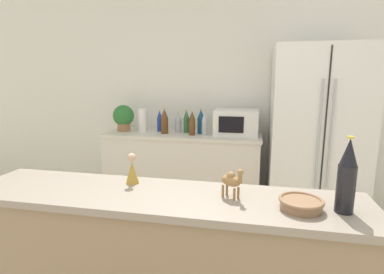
{
  "coord_description": "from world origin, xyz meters",
  "views": [
    {
      "loc": [
        0.47,
        -0.91,
        1.5
      ],
      "look_at": [
        -0.01,
        1.39,
        1.04
      ],
      "focal_mm": 28.0,
      "sensor_mm": 36.0,
      "label": 1
    }
  ],
  "objects_px": {
    "back_bottle_2": "(186,121)",
    "wine_bottle": "(347,177)",
    "fruit_bowl": "(301,203)",
    "back_bottle_5": "(192,123)",
    "back_bottle_3": "(178,122)",
    "back_bottle_6": "(204,123)",
    "potted_plant": "(124,117)",
    "camel_figurine": "(232,180)",
    "paper_towel_roll": "(143,120)",
    "microwave": "(236,122)",
    "wise_man_figurine_blue": "(132,170)",
    "back_bottle_0": "(201,122)",
    "back_bottle_1": "(164,121)",
    "refrigerator": "(316,137)",
    "back_bottle_4": "(160,121)"
  },
  "relations": [
    {
      "from": "back_bottle_0",
      "to": "back_bottle_2",
      "type": "height_order",
      "value": "back_bottle_0"
    },
    {
      "from": "potted_plant",
      "to": "wise_man_figurine_blue",
      "type": "distance_m",
      "value": 2.1
    },
    {
      "from": "back_bottle_3",
      "to": "potted_plant",
      "type": "bearing_deg",
      "value": -173.77
    },
    {
      "from": "back_bottle_5",
      "to": "camel_figurine",
      "type": "bearing_deg",
      "value": -72.88
    },
    {
      "from": "fruit_bowl",
      "to": "back_bottle_5",
      "type": "bearing_deg",
      "value": 114.27
    },
    {
      "from": "back_bottle_2",
      "to": "wine_bottle",
      "type": "height_order",
      "value": "wine_bottle"
    },
    {
      "from": "paper_towel_roll",
      "to": "wine_bottle",
      "type": "bearing_deg",
      "value": -50.67
    },
    {
      "from": "fruit_bowl",
      "to": "camel_figurine",
      "type": "bearing_deg",
      "value": 167.69
    },
    {
      "from": "wine_bottle",
      "to": "camel_figurine",
      "type": "distance_m",
      "value": 0.48
    },
    {
      "from": "fruit_bowl",
      "to": "refrigerator",
      "type": "bearing_deg",
      "value": 77.87
    },
    {
      "from": "back_bottle_2",
      "to": "wine_bottle",
      "type": "xyz_separation_m",
      "value": [
        1.15,
        -2.09,
        0.09
      ]
    },
    {
      "from": "wise_man_figurine_blue",
      "to": "back_bottle_3",
      "type": "bearing_deg",
      "value": 97.42
    },
    {
      "from": "potted_plant",
      "to": "back_bottle_0",
      "type": "distance_m",
      "value": 0.94
    },
    {
      "from": "microwave",
      "to": "camel_figurine",
      "type": "height_order",
      "value": "microwave"
    },
    {
      "from": "wine_bottle",
      "to": "wise_man_figurine_blue",
      "type": "bearing_deg",
      "value": 171.49
    },
    {
      "from": "potted_plant",
      "to": "back_bottle_3",
      "type": "distance_m",
      "value": 0.66
    },
    {
      "from": "back_bottle_1",
      "to": "back_bottle_6",
      "type": "xyz_separation_m",
      "value": [
        0.46,
        0.01,
        -0.01
      ]
    },
    {
      "from": "back_bottle_2",
      "to": "wise_man_figurine_blue",
      "type": "xyz_separation_m",
      "value": [
        0.15,
        -1.94,
        0.01
      ]
    },
    {
      "from": "paper_towel_roll",
      "to": "wise_man_figurine_blue",
      "type": "height_order",
      "value": "paper_towel_roll"
    },
    {
      "from": "back_bottle_3",
      "to": "back_bottle_6",
      "type": "relative_size",
      "value": 0.86
    },
    {
      "from": "back_bottle_1",
      "to": "fruit_bowl",
      "type": "height_order",
      "value": "back_bottle_1"
    },
    {
      "from": "paper_towel_roll",
      "to": "back_bottle_3",
      "type": "height_order",
      "value": "paper_towel_roll"
    },
    {
      "from": "back_bottle_2",
      "to": "camel_figurine",
      "type": "relative_size",
      "value": 1.85
    },
    {
      "from": "back_bottle_5",
      "to": "wise_man_figurine_blue",
      "type": "height_order",
      "value": "back_bottle_5"
    },
    {
      "from": "back_bottle_4",
      "to": "camel_figurine",
      "type": "relative_size",
      "value": 1.75
    },
    {
      "from": "camel_figurine",
      "to": "wise_man_figurine_blue",
      "type": "bearing_deg",
      "value": 170.12
    },
    {
      "from": "microwave",
      "to": "back_bottle_5",
      "type": "bearing_deg",
      "value": -166.43
    },
    {
      "from": "fruit_bowl",
      "to": "back_bottle_3",
      "type": "bearing_deg",
      "value": 117.06
    },
    {
      "from": "back_bottle_6",
      "to": "back_bottle_5",
      "type": "bearing_deg",
      "value": -164.09
    },
    {
      "from": "refrigerator",
      "to": "microwave",
      "type": "height_order",
      "value": "refrigerator"
    },
    {
      "from": "back_bottle_3",
      "to": "back_bottle_5",
      "type": "xyz_separation_m",
      "value": [
        0.2,
        -0.17,
        0.02
      ]
    },
    {
      "from": "fruit_bowl",
      "to": "back_bottle_4",
      "type": "bearing_deg",
      "value": 121.74
    },
    {
      "from": "back_bottle_3",
      "to": "back_bottle_4",
      "type": "relative_size",
      "value": 0.91
    },
    {
      "from": "back_bottle_0",
      "to": "camel_figurine",
      "type": "bearing_deg",
      "value": -75.88
    },
    {
      "from": "potted_plant",
      "to": "back_bottle_0",
      "type": "bearing_deg",
      "value": 1.13
    },
    {
      "from": "back_bottle_3",
      "to": "back_bottle_4",
      "type": "distance_m",
      "value": 0.23
    },
    {
      "from": "refrigerator",
      "to": "back_bottle_2",
      "type": "height_order",
      "value": "refrigerator"
    },
    {
      "from": "back_bottle_1",
      "to": "wine_bottle",
      "type": "relative_size",
      "value": 0.91
    },
    {
      "from": "paper_towel_roll",
      "to": "microwave",
      "type": "relative_size",
      "value": 0.57
    },
    {
      "from": "microwave",
      "to": "back_bottle_5",
      "type": "distance_m",
      "value": 0.49
    },
    {
      "from": "refrigerator",
      "to": "back_bottle_6",
      "type": "bearing_deg",
      "value": 178.54
    },
    {
      "from": "paper_towel_roll",
      "to": "back_bottle_2",
      "type": "height_order",
      "value": "back_bottle_2"
    },
    {
      "from": "wise_man_figurine_blue",
      "to": "camel_figurine",
      "type": "bearing_deg",
      "value": -9.88
    },
    {
      "from": "back_bottle_0",
      "to": "back_bottle_1",
      "type": "distance_m",
      "value": 0.42
    },
    {
      "from": "potted_plant",
      "to": "paper_towel_roll",
      "type": "distance_m",
      "value": 0.25
    },
    {
      "from": "potted_plant",
      "to": "fruit_bowl",
      "type": "bearing_deg",
      "value": -49.68
    },
    {
      "from": "back_bottle_1",
      "to": "back_bottle_6",
      "type": "height_order",
      "value": "back_bottle_1"
    },
    {
      "from": "back_bottle_0",
      "to": "potted_plant",
      "type": "bearing_deg",
      "value": -178.87
    },
    {
      "from": "back_bottle_1",
      "to": "camel_figurine",
      "type": "relative_size",
      "value": 1.98
    },
    {
      "from": "back_bottle_2",
      "to": "back_bottle_3",
      "type": "xyz_separation_m",
      "value": [
        -0.11,
        0.03,
        -0.02
      ]
    }
  ]
}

